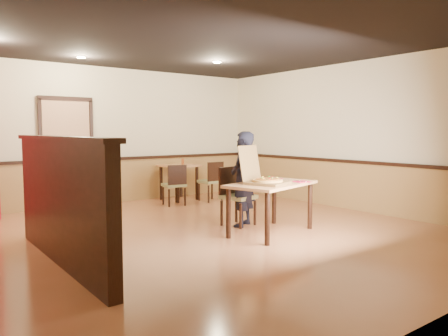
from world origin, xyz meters
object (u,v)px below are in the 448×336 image
object	(u,v)px
side_chair_left	(175,183)
pizza_box	(264,179)
main_table	(271,190)
diner	(243,179)
condiment	(183,162)
diner_chair	(235,193)
side_chair_right	(212,180)
side_table	(179,173)

from	to	relation	value
side_chair_left	pizza_box	size ratio (longest dim) A/B	1.12
main_table	diner	bearing A→B (deg)	76.35
pizza_box	side_chair_left	bearing A→B (deg)	65.89
diner	condiment	bearing A→B (deg)	-133.43
main_table	side_chair_left	size ratio (longest dim) A/B	1.88
main_table	diner_chair	xyz separation A→B (m)	(-0.06, 0.78, -0.13)
side_chair_left	condiment	distance (m)	0.76
side_chair_right	diner	distance (m)	2.50
diner_chair	side_chair_left	world-z (taller)	diner_chair
side_chair_right	condiment	world-z (taller)	condiment
side_chair_right	pizza_box	bearing A→B (deg)	67.20
diner	pizza_box	distance (m)	0.70
diner_chair	pizza_box	size ratio (longest dim) A/B	1.25
side_chair_right	pizza_box	distance (m)	3.19
side_chair_left	side_chair_right	bearing A→B (deg)	-171.24
side_chair_right	condiment	bearing A→B (deg)	-47.55
diner	pizza_box	xyz separation A→B (m)	(-0.16, -0.68, 0.07)
side_chair_right	pizza_box	size ratio (longest dim) A/B	1.14
main_table	side_table	size ratio (longest dim) A/B	1.95
side_chair_right	side_table	size ratio (longest dim) A/B	1.06
side_table	side_chair_right	bearing A→B (deg)	-53.64
main_table	diner	size ratio (longest dim) A/B	1.04
side_chair_left	diner	distance (m)	2.29
main_table	side_chair_right	bearing A→B (deg)	55.42
diner_chair	side_chair_right	bearing A→B (deg)	49.93
main_table	diner_chair	world-z (taller)	diner_chair
side_chair_right	side_table	xyz separation A→B (m)	(-0.45, 0.61, 0.12)
condiment	side_chair_right	bearing A→B (deg)	-46.46
side_chair_right	side_table	world-z (taller)	side_chair_right
main_table	side_table	world-z (taller)	side_table
side_table	pizza_box	size ratio (longest dim) A/B	1.08
side_chair_right	pizza_box	world-z (taller)	pizza_box
side_chair_left	diner	world-z (taller)	diner
main_table	diner_chair	size ratio (longest dim) A/B	1.69
side_chair_left	side_chair_right	world-z (taller)	side_chair_right
diner_chair	pizza_box	distance (m)	0.89
diner_chair	side_chair_left	size ratio (longest dim) A/B	1.12
side_chair_left	side_chair_right	xyz separation A→B (m)	(0.91, -0.00, 0.01)
pizza_box	condiment	bearing A→B (deg)	58.88
diner	condiment	xyz separation A→B (m)	(0.58, 2.74, 0.09)
side_table	diner	distance (m)	2.94
side_chair_left	pizza_box	xyz separation A→B (m)	(-0.26, -2.95, 0.36)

